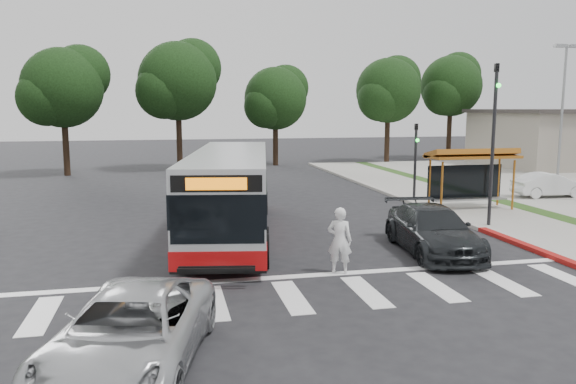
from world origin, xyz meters
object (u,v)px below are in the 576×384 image
object	(u,v)px
transit_bus	(231,193)
pedestrian	(340,240)
dark_sedan	(433,230)
silver_suv_south	(130,333)

from	to	relation	value
transit_bus	pedestrian	distance (m)	6.32
transit_bus	pedestrian	bearing A→B (deg)	-56.65
pedestrian	dark_sedan	distance (m)	4.09
transit_bus	pedestrian	size ratio (longest dim) A/B	6.26
dark_sedan	silver_suv_south	distance (m)	11.51
dark_sedan	pedestrian	bearing A→B (deg)	-150.71
transit_bus	silver_suv_south	bearing A→B (deg)	-95.95
dark_sedan	silver_suv_south	xyz separation A→B (m)	(-9.33, -6.73, -0.03)
transit_bus	dark_sedan	world-z (taller)	transit_bus
pedestrian	transit_bus	bearing A→B (deg)	-41.04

